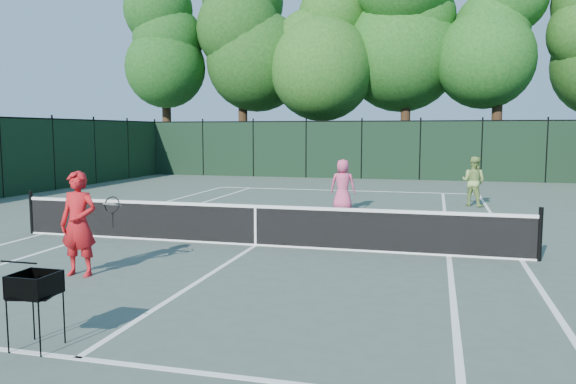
% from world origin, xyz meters
% --- Properties ---
extents(ground, '(90.00, 90.00, 0.00)m').
position_xyz_m(ground, '(0.00, 0.00, 0.00)').
color(ground, '#425047').
rests_on(ground, ground).
extents(sideline_doubles_left, '(0.10, 23.77, 0.01)m').
position_xyz_m(sideline_doubles_left, '(-5.49, 0.00, 0.00)').
color(sideline_doubles_left, white).
rests_on(sideline_doubles_left, ground).
extents(sideline_doubles_right, '(0.10, 23.77, 0.01)m').
position_xyz_m(sideline_doubles_right, '(5.49, 0.00, 0.00)').
color(sideline_doubles_right, white).
rests_on(sideline_doubles_right, ground).
extents(sideline_singles_left, '(0.10, 23.77, 0.01)m').
position_xyz_m(sideline_singles_left, '(-4.12, 0.00, 0.00)').
color(sideline_singles_left, white).
rests_on(sideline_singles_left, ground).
extents(sideline_singles_right, '(0.10, 23.77, 0.01)m').
position_xyz_m(sideline_singles_right, '(4.12, 0.00, 0.00)').
color(sideline_singles_right, white).
rests_on(sideline_singles_right, ground).
extents(baseline_far, '(10.97, 0.10, 0.01)m').
position_xyz_m(baseline_far, '(0.00, 11.88, 0.00)').
color(baseline_far, white).
rests_on(baseline_far, ground).
extents(service_line_near, '(8.23, 0.10, 0.01)m').
position_xyz_m(service_line_near, '(0.00, -6.40, 0.00)').
color(service_line_near, white).
rests_on(service_line_near, ground).
extents(service_line_far, '(8.23, 0.10, 0.01)m').
position_xyz_m(service_line_far, '(0.00, 6.40, 0.00)').
color(service_line_far, white).
rests_on(service_line_far, ground).
extents(center_service_line, '(0.10, 12.80, 0.01)m').
position_xyz_m(center_service_line, '(0.00, 0.00, 0.00)').
color(center_service_line, white).
rests_on(center_service_line, ground).
extents(tennis_net, '(11.69, 0.09, 1.06)m').
position_xyz_m(tennis_net, '(0.00, 0.00, 0.48)').
color(tennis_net, black).
rests_on(tennis_net, ground).
extents(fence_far, '(24.00, 0.05, 3.00)m').
position_xyz_m(fence_far, '(0.00, 18.00, 1.50)').
color(fence_far, black).
rests_on(fence_far, ground).
extents(tree_0, '(6.40, 6.40, 13.14)m').
position_xyz_m(tree_0, '(-13.00, 21.50, 8.16)').
color(tree_0, black).
rests_on(tree_0, ground).
extents(tree_1, '(6.80, 6.80, 13.98)m').
position_xyz_m(tree_1, '(-8.00, 22.00, 8.69)').
color(tree_1, black).
rests_on(tree_1, ground).
extents(tree_2, '(6.00, 6.00, 12.40)m').
position_xyz_m(tree_2, '(-3.00, 21.80, 7.73)').
color(tree_2, black).
rests_on(tree_2, ground).
extents(tree_3, '(7.00, 7.00, 14.45)m').
position_xyz_m(tree_3, '(2.00, 22.30, 9.01)').
color(tree_3, black).
rests_on(tree_3, ground).
extents(tree_4, '(6.20, 6.20, 12.97)m').
position_xyz_m(tree_4, '(7.00, 21.60, 8.14)').
color(tree_4, black).
rests_on(tree_4, ground).
extents(coach, '(0.93, 0.66, 1.84)m').
position_xyz_m(coach, '(-2.17, -3.23, 0.92)').
color(coach, red).
rests_on(coach, ground).
extents(player_pink, '(0.80, 0.53, 1.63)m').
position_xyz_m(player_pink, '(0.96, 6.02, 0.81)').
color(player_pink, '#CE4972').
rests_on(player_pink, ground).
extents(player_green, '(1.01, 0.94, 1.67)m').
position_xyz_m(player_green, '(5.04, 8.07, 0.84)').
color(player_green, '#8CB058').
rests_on(player_green, ground).
extents(ball_hopper, '(0.56, 0.56, 0.90)m').
position_xyz_m(ball_hopper, '(-0.64, -6.25, 0.75)').
color(ball_hopper, black).
rests_on(ball_hopper, ground).
extents(loose_ball_midcourt, '(0.07, 0.07, 0.07)m').
position_xyz_m(loose_ball_midcourt, '(-2.77, -3.71, 0.03)').
color(loose_ball_midcourt, '#CAD72C').
rests_on(loose_ball_midcourt, ground).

